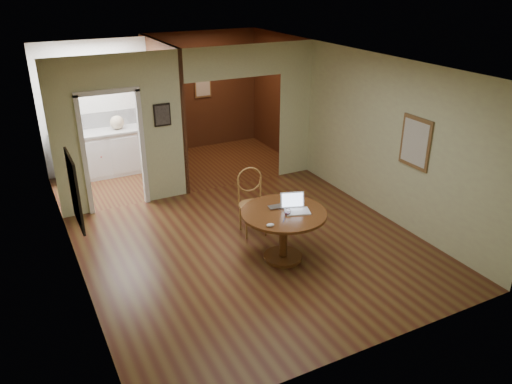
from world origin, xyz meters
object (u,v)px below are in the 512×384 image
closed_laptop (281,208)px  chair (252,197)px  open_laptop (295,206)px  dining_table (284,224)px

closed_laptop → chair: bearing=98.7°
open_laptop → closed_laptop: 0.21m
dining_table → chair: bearing=91.4°
chair → closed_laptop: bearing=-79.3°
open_laptop → closed_laptop: bearing=157.0°
open_laptop → chair: bearing=119.6°
closed_laptop → dining_table: bearing=-89.0°
dining_table → closed_laptop: size_ratio=3.74×
dining_table → open_laptop: open_laptop is taller
chair → closed_laptop: chair is taller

